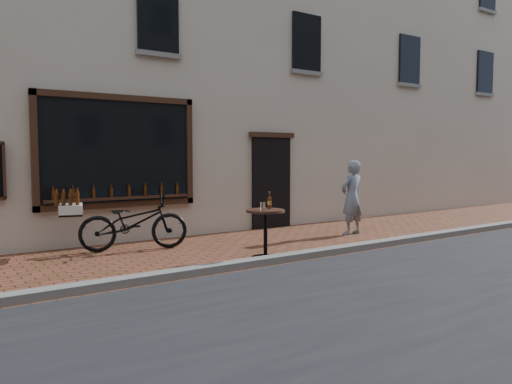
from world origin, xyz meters
TOP-DOWN VIEW (x-y plane):
  - ground at (0.00, 0.00)m, footprint 90.00×90.00m
  - kerb at (0.00, 0.20)m, footprint 90.00×0.25m
  - shop_building at (0.00, 6.50)m, footprint 28.00×6.20m
  - cargo_bicycle at (-1.97, 2.61)m, footprint 2.42×1.23m
  - bistro_table at (-0.36, 0.57)m, footprint 0.66×0.66m
  - pedestrian at (2.79, 1.62)m, footprint 0.63×0.43m

SIDE VIEW (x-z plane):
  - ground at x=0.00m, z-range 0.00..0.00m
  - kerb at x=0.00m, z-range 0.00..0.12m
  - cargo_bicycle at x=-1.97m, z-range -0.02..1.09m
  - bistro_table at x=-0.36m, z-range 0.04..1.17m
  - pedestrian at x=2.79m, z-range 0.00..1.65m
  - shop_building at x=0.00m, z-range 0.00..10.00m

